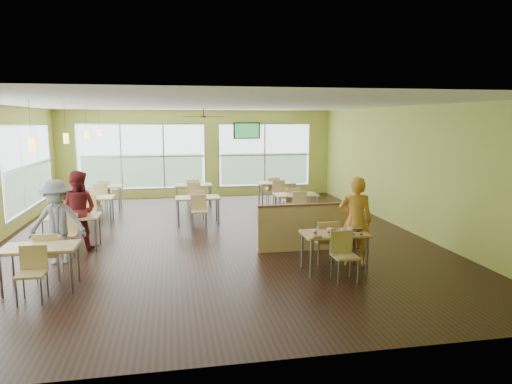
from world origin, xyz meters
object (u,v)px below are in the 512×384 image
Objects in this scene: half_wall_divider at (311,227)px; man_plaid at (355,221)px; food_basket at (357,229)px; main_table at (334,239)px.

man_plaid is at bearing -66.33° from half_wall_divider.
man_plaid is 7.20× the size of food_basket.
food_basket is (0.47, -1.38, 0.26)m from half_wall_divider.
man_plaid reaches higher than food_basket.
man_plaid reaches higher than half_wall_divider.
half_wall_divider is 1.48m from food_basket.
main_table reaches higher than food_basket.
half_wall_divider is at bearing -46.63° from man_plaid.
man_plaid is (0.52, -1.19, 0.36)m from half_wall_divider.
food_basket is at bearing 8.70° from main_table.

